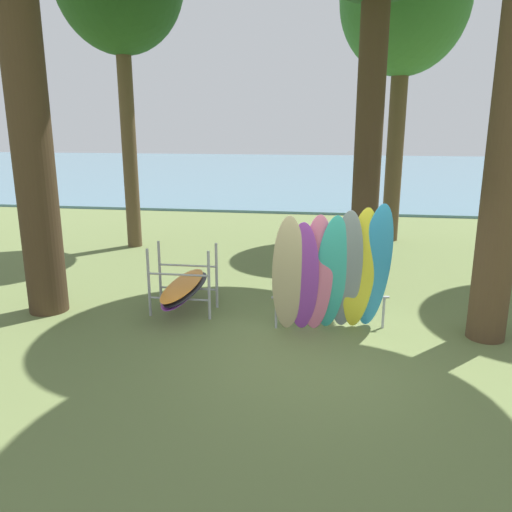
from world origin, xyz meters
name	(u,v)px	position (x,y,z in m)	size (l,w,h in m)	color
ground_plane	(318,349)	(0.00, 0.00, 0.00)	(80.00, 80.00, 0.00)	olive
lake_water	(331,171)	(0.00, 30.00, 0.05)	(80.00, 36.00, 0.10)	slate
tree_mid_behind	(405,2)	(1.86, 8.00, 6.51)	(3.46, 3.46, 8.59)	brown
leaning_board_pile	(332,274)	(0.19, 0.64, 1.04)	(1.99, 1.04, 2.23)	#C6B289
board_storage_rack	(184,287)	(-2.49, 1.28, 0.47)	(1.15, 2.12, 1.25)	#9EA0A5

